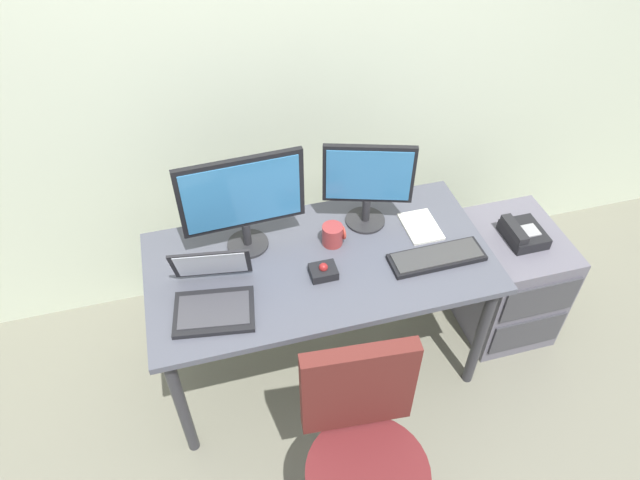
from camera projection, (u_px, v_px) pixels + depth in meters
name	position (u px, v px, depth m)	size (l,w,h in m)	color
ground_plane	(320.00, 358.00, 2.92)	(8.00, 8.00, 0.00)	slate
back_wall	(276.00, 35.00, 2.45)	(6.00, 0.10, 2.80)	beige
desk	(320.00, 273.00, 2.48)	(1.47, 0.74, 0.72)	#474954
file_cabinet	(506.00, 279.00, 2.91)	(0.42, 0.53, 0.60)	#5C5965
desk_phone	(523.00, 234.00, 2.66)	(0.17, 0.20, 0.09)	black
office_chair	(363.00, 465.00, 2.07)	(0.52, 0.52, 0.95)	black
monitor_main	(242.00, 199.00, 2.30)	(0.52, 0.18, 0.46)	#262628
monitor_side	(368.00, 181.00, 2.44)	(0.38, 0.18, 0.41)	#262628
keyboard	(437.00, 257.00, 2.42)	(0.41, 0.14, 0.03)	black
laptop	(213.00, 294.00, 2.22)	(0.35, 0.35, 0.22)	black
trackball_mouse	(323.00, 271.00, 2.35)	(0.11, 0.09, 0.07)	black
coffee_mug	(333.00, 235.00, 2.47)	(0.10, 0.09, 0.10)	maroon
paper_notepad	(421.00, 227.00, 2.57)	(0.15, 0.21, 0.01)	white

